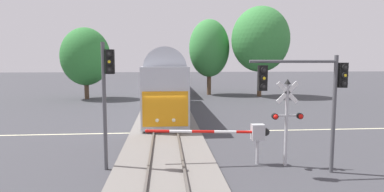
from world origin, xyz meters
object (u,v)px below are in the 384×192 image
object	(u,v)px
commuter_train	(165,73)
oak_far_right	(260,39)
crossing_signal_mast	(287,113)
crossing_gate_near	(245,133)
elm_centre_background	(209,48)
traffic_signal_median	(107,85)
oak_behind_train	(86,57)
traffic_signal_near_right	(311,86)

from	to	relation	value
commuter_train	oak_far_right	distance (m)	15.52
crossing_signal_mast	crossing_gate_near	bearing A→B (deg)	166.76
crossing_gate_near	elm_centre_background	xyz separation A→B (m)	(2.42, 29.38, 4.81)
oak_far_right	elm_centre_background	bearing A→B (deg)	157.85
elm_centre_background	crossing_gate_near	bearing A→B (deg)	-94.70
crossing_signal_mast	traffic_signal_median	xyz separation A→B (m)	(-7.60, 0.18, 1.25)
traffic_signal_median	commuter_train	bearing A→B (deg)	86.16
oak_behind_train	elm_centre_background	size ratio (longest dim) A/B	0.85
traffic_signal_near_right	elm_centre_background	xyz separation A→B (m)	(0.12, 30.73, 2.62)
elm_centre_background	oak_far_right	bearing A→B (deg)	-22.15
crossing_gate_near	elm_centre_background	bearing A→B (deg)	85.30
commuter_train	crossing_gate_near	distance (m)	35.64
commuter_train	elm_centre_background	size ratio (longest dim) A/B	6.35
crossing_gate_near	oak_far_right	xyz separation A→B (m)	(8.61, 26.86, 5.87)
traffic_signal_median	elm_centre_background	xyz separation A→B (m)	(8.31, 29.60, 2.62)
crossing_gate_near	oak_behind_train	world-z (taller)	oak_behind_train
traffic_signal_near_right	crossing_gate_near	bearing A→B (deg)	149.61
crossing_signal_mast	oak_far_right	bearing A→B (deg)	75.81
elm_centre_background	traffic_signal_near_right	bearing A→B (deg)	-90.23
crossing_gate_near	oak_behind_train	distance (m)	29.13
traffic_signal_median	oak_behind_train	distance (m)	27.05
crossing_gate_near	traffic_signal_median	size ratio (longest dim) A/B	1.02
commuter_train	oak_behind_train	world-z (taller)	oak_behind_train
oak_behind_train	crossing_signal_mast	bearing A→B (deg)	-60.93
traffic_signal_median	crossing_signal_mast	bearing A→B (deg)	-1.37
commuter_train	crossing_gate_near	world-z (taller)	commuter_train
traffic_signal_median	traffic_signal_near_right	bearing A→B (deg)	-7.82
crossing_gate_near	traffic_signal_near_right	world-z (taller)	traffic_signal_near_right
commuter_train	traffic_signal_median	bearing A→B (deg)	-93.84
elm_centre_background	commuter_train	bearing A→B (deg)	134.30
crossing_signal_mast	oak_far_right	xyz separation A→B (m)	(6.90, 27.27, 4.93)
oak_behind_train	traffic_signal_near_right	bearing A→B (deg)	-60.83
crossing_signal_mast	traffic_signal_near_right	bearing A→B (deg)	-58.31
traffic_signal_median	oak_far_right	distance (m)	30.94
traffic_signal_near_right	oak_behind_train	size ratio (longest dim) A/B	0.57
traffic_signal_near_right	oak_far_right	xyz separation A→B (m)	(6.31, 28.21, 3.67)
commuter_train	oak_behind_train	size ratio (longest dim) A/B	7.51
crossing_gate_near	commuter_train	bearing A→B (deg)	95.64
traffic_signal_median	elm_centre_background	bearing A→B (deg)	74.32
oak_behind_train	traffic_signal_median	bearing A→B (deg)	-74.98
traffic_signal_median	oak_behind_train	size ratio (longest dim) A/B	0.63
commuter_train	crossing_gate_near	bearing A→B (deg)	-84.36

